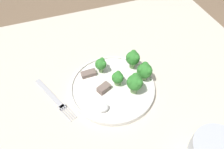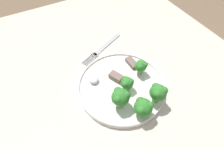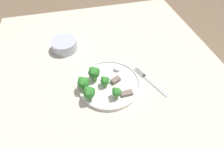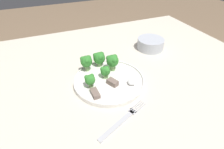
% 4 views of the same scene
% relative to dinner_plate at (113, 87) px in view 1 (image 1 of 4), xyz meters
% --- Properties ---
extents(table, '(1.12, 1.16, 0.73)m').
position_rel_dinner_plate_xyz_m(table, '(0.01, 0.11, -0.10)').
color(table, beige).
rests_on(table, ground_plane).
extents(dinner_plate, '(0.27, 0.27, 0.02)m').
position_rel_dinner_plate_xyz_m(dinner_plate, '(0.00, 0.00, 0.00)').
color(dinner_plate, white).
rests_on(dinner_plate, table).
extents(fork, '(0.10, 0.19, 0.00)m').
position_rel_dinner_plate_xyz_m(fork, '(0.18, -0.03, -0.01)').
color(fork, '#B2B2B7').
rests_on(fork, table).
extents(broccoli_floret_near_rim_left, '(0.05, 0.05, 0.06)m').
position_rel_dinner_plate_xyz_m(broccoli_floret_near_rim_left, '(-0.11, 0.00, 0.04)').
color(broccoli_floret_near_rim_left, '#7FA866').
rests_on(broccoli_floret_near_rim_left, dinner_plate).
extents(broccoli_floret_center_left, '(0.04, 0.04, 0.05)m').
position_rel_dinner_plate_xyz_m(broccoli_floret_center_left, '(0.01, -0.08, 0.04)').
color(broccoli_floret_center_left, '#7FA866').
rests_on(broccoli_floret_center_left, dinner_plate).
extents(broccoli_floret_back_left, '(0.04, 0.04, 0.05)m').
position_rel_dinner_plate_xyz_m(broccoli_floret_back_left, '(-0.02, -0.01, 0.03)').
color(broccoli_floret_back_left, '#7FA866').
rests_on(broccoli_floret_back_left, dinner_plate).
extents(broccoli_floret_front_left, '(0.05, 0.05, 0.07)m').
position_rel_dinner_plate_xyz_m(broccoli_floret_front_left, '(-0.06, 0.04, 0.05)').
color(broccoli_floret_front_left, '#7FA866').
rests_on(broccoli_floret_front_left, dinner_plate).
extents(broccoli_floret_center_back, '(0.05, 0.05, 0.07)m').
position_rel_dinner_plate_xyz_m(broccoli_floret_center_back, '(-0.09, -0.06, 0.05)').
color(broccoli_floret_center_back, '#7FA866').
rests_on(broccoli_floret_center_back, dinner_plate).
extents(meat_slice_front_slice, '(0.05, 0.04, 0.02)m').
position_rel_dinner_plate_xyz_m(meat_slice_front_slice, '(0.03, 0.00, 0.01)').
color(meat_slice_front_slice, '#756056').
rests_on(meat_slice_front_slice, dinner_plate).
extents(meat_slice_middle_slice, '(0.05, 0.02, 0.01)m').
position_rel_dinner_plate_xyz_m(meat_slice_middle_slice, '(0.06, -0.07, 0.01)').
color(meat_slice_middle_slice, '#756056').
rests_on(meat_slice_middle_slice, dinner_plate).
extents(sauce_dollop, '(0.03, 0.03, 0.02)m').
position_rel_dinner_plate_xyz_m(sauce_dollop, '(0.05, 0.07, 0.01)').
color(sauce_dollop, white).
rests_on(sauce_dollop, dinner_plate).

